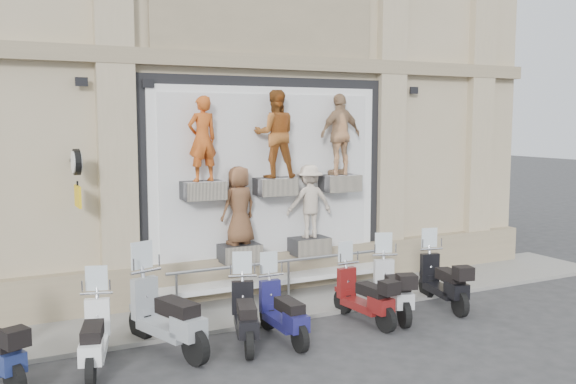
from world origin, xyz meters
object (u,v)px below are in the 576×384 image
(scooter_g, at_px, (393,277))
(scooter_f, at_px, (364,285))
(scooter_d, at_px, (245,302))
(scooter_h, at_px, (443,270))
(clock_sign_bracket, at_px, (77,170))
(guard_rail, at_px, (288,282))
(scooter_e, at_px, (283,299))
(scooter_c, at_px, (166,300))
(scooter_b, at_px, (94,323))

(scooter_g, bearing_deg, scooter_f, -156.88)
(scooter_d, relative_size, scooter_h, 0.97)
(clock_sign_bracket, relative_size, scooter_f, 0.59)
(scooter_h, bearing_deg, scooter_d, -165.63)
(guard_rail, distance_m, scooter_e, 2.08)
(scooter_g, bearing_deg, scooter_c, -163.49)
(scooter_g, bearing_deg, scooter_d, -159.24)
(scooter_c, xyz_separation_m, scooter_h, (5.56, -0.07, -0.11))
(scooter_c, height_order, scooter_f, scooter_c)
(scooter_d, relative_size, scooter_e, 1.03)
(guard_rail, height_order, scooter_h, scooter_h)
(scooter_e, bearing_deg, scooter_c, 171.03)
(clock_sign_bracket, height_order, scooter_e, clock_sign_bracket)
(scooter_b, relative_size, scooter_d, 1.00)
(guard_rail, xyz_separation_m, scooter_g, (1.39, -1.56, 0.28))
(scooter_c, height_order, scooter_h, scooter_c)
(guard_rail, bearing_deg, scooter_h, -29.98)
(scooter_c, bearing_deg, scooter_f, -19.91)
(scooter_e, height_order, scooter_f, scooter_f)
(scooter_c, bearing_deg, scooter_e, -27.30)
(scooter_c, height_order, scooter_e, scooter_c)
(scooter_d, bearing_deg, clock_sign_bracket, 154.14)
(clock_sign_bracket, xyz_separation_m, scooter_d, (2.22, -2.18, -2.08))
(guard_rail, relative_size, scooter_f, 2.91)
(scooter_b, xyz_separation_m, scooter_c, (1.16, 0.26, 0.12))
(scooter_f, bearing_deg, scooter_c, 173.43)
(scooter_g, relative_size, scooter_h, 1.01)
(scooter_e, height_order, scooter_h, scooter_h)
(scooter_c, distance_m, scooter_d, 1.28)
(clock_sign_bracket, height_order, scooter_d, clock_sign_bracket)
(guard_rail, distance_m, scooter_g, 2.11)
(clock_sign_bracket, relative_size, scooter_e, 0.59)
(scooter_c, bearing_deg, scooter_g, -18.64)
(clock_sign_bracket, relative_size, scooter_b, 0.57)
(guard_rail, distance_m, scooter_c, 3.28)
(scooter_e, bearing_deg, scooter_b, 179.68)
(guard_rail, height_order, scooter_d, scooter_d)
(scooter_f, xyz_separation_m, scooter_g, (0.69, 0.06, 0.04))
(scooter_h, bearing_deg, guard_rail, 161.90)
(scooter_c, xyz_separation_m, scooter_g, (4.31, -0.12, -0.10))
(guard_rail, distance_m, clock_sign_bracket, 4.57)
(clock_sign_bracket, bearing_deg, scooter_f, -24.49)
(guard_rail, height_order, scooter_e, scooter_e)
(scooter_d, bearing_deg, scooter_c, -173.36)
(scooter_c, distance_m, scooter_f, 3.62)
(clock_sign_bracket, distance_m, scooter_b, 3.01)
(scooter_c, relative_size, scooter_h, 1.14)
(clock_sign_bracket, bearing_deg, scooter_e, -38.16)
(guard_rail, relative_size, scooter_h, 2.77)
(scooter_b, bearing_deg, clock_sign_bracket, 101.13)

